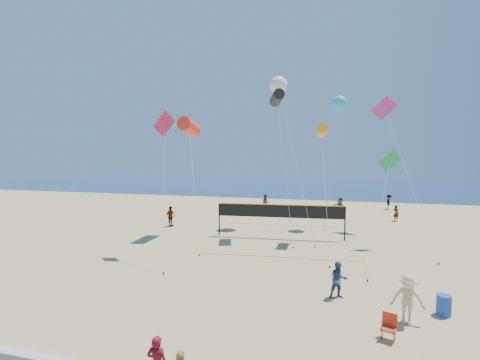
# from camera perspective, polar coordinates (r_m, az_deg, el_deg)

# --- Properties ---
(ground) EXTENTS (120.00, 120.00, 0.00)m
(ground) POSITION_cam_1_polar(r_m,az_deg,el_deg) (11.82, 3.52, -27.47)
(ground) COLOR tan
(ground) RESTS_ON ground
(ocean) EXTENTS (140.00, 50.00, 0.03)m
(ocean) POSITION_cam_1_polar(r_m,az_deg,el_deg) (72.17, 13.27, -0.90)
(ocean) COLOR navy
(ocean) RESTS_ON ground
(bystander_a) EXTENTS (0.94, 0.83, 1.62)m
(bystander_a) POSITION_cam_1_polar(r_m,az_deg,el_deg) (15.32, 17.13, -16.64)
(bystander_a) COLOR navy
(bystander_a) RESTS_ON ground
(bystander_b) EXTENTS (1.25, 0.78, 1.85)m
(bystander_b) POSITION_cam_1_polar(r_m,az_deg,el_deg) (14.15, 27.65, -18.20)
(bystander_b) COLOR beige
(bystander_b) RESTS_ON ground
(far_person_0) EXTENTS (0.79, 1.15, 1.81)m
(far_person_0) POSITION_cam_1_polar(r_m,az_deg,el_deg) (29.36, -12.28, -6.35)
(far_person_0) COLOR gray
(far_person_0) RESTS_ON ground
(far_person_1) EXTENTS (1.55, 1.73, 1.90)m
(far_person_1) POSITION_cam_1_polar(r_m,az_deg,el_deg) (35.40, 17.31, -4.58)
(far_person_1) COLOR gray
(far_person_1) RESTS_ON ground
(far_person_2) EXTENTS (0.66, 0.68, 1.57)m
(far_person_2) POSITION_cam_1_polar(r_m,az_deg,el_deg) (34.48, 26.00, -5.32)
(far_person_2) COLOR gray
(far_person_2) RESTS_ON ground
(far_person_3) EXTENTS (1.05, 0.90, 1.88)m
(far_person_3) POSITION_cam_1_polar(r_m,az_deg,el_deg) (36.71, 4.60, -4.12)
(far_person_3) COLOR gray
(far_person_3) RESTS_ON ground
(far_person_4) EXTENTS (0.87, 1.23, 1.74)m
(far_person_4) POSITION_cam_1_polar(r_m,az_deg,el_deg) (41.76, 24.95, -3.59)
(far_person_4) COLOR gray
(far_person_4) RESTS_ON ground
(camp_chair) EXTENTS (0.59, 0.69, 0.98)m
(camp_chair) POSITION_cam_1_polar(r_m,az_deg,el_deg) (12.97, 24.98, -22.34)
(camp_chair) COLOR #B82F15
(camp_chair) RESTS_ON ground
(trash_barrel) EXTENTS (0.61, 0.61, 0.80)m
(trash_barrel) POSITION_cam_1_polar(r_m,az_deg,el_deg) (15.64, 32.48, -18.27)
(trash_barrel) COLOR #1B40AF
(trash_barrel) RESTS_ON ground
(volleyball_net) EXTENTS (10.52, 10.38, 2.60)m
(volleyball_net) POSITION_cam_1_polar(r_m,az_deg,el_deg) (24.72, 7.13, -6.15)
(volleyball_net) COLOR black
(volleyball_net) RESTS_ON ground
(kite_0) EXTENTS (3.49, 6.35, 9.24)m
(kite_0) POSITION_cam_1_polar(r_m,az_deg,el_deg) (25.68, -9.04, 9.30)
(kite_0) COLOR #FA301F
(kite_0) RESTS_ON ground
(kite_1) EXTENTS (2.40, 4.20, 11.24)m
(kite_1) POSITION_cam_1_polar(r_m,az_deg,el_deg) (25.39, 6.59, 14.28)
(kite_1) COLOR black
(kite_1) RESTS_ON ground
(kite_2) EXTENTS (1.07, 6.73, 8.58)m
(kite_2) POSITION_cam_1_polar(r_m,az_deg,el_deg) (24.10, 14.36, 8.48)
(kite_2) COLOR #FFA614
(kite_2) RESTS_ON ground
(kite_3) EXTENTS (2.61, 3.79, 9.13)m
(kite_3) POSITION_cam_1_polar(r_m,az_deg,el_deg) (20.89, -13.34, 8.63)
(kite_3) COLOR #D0234D
(kite_3) RESTS_ON ground
(kite_4) EXTENTS (2.97, 7.41, 6.76)m
(kite_4) POSITION_cam_1_polar(r_m,az_deg,el_deg) (23.82, 24.96, 2.37)
(kite_4) COLOR #21AF5D
(kite_4) RESTS_ON ground
(kite_5) EXTENTS (2.75, 9.52, 11.33)m
(kite_5) POSITION_cam_1_polar(r_m,az_deg,el_deg) (29.81, 24.50, 10.80)
(kite_5) COLOR #CE318D
(kite_5) RESTS_ON ground
(kite_6) EXTENTS (4.41, 7.59, 13.32)m
(kite_6) POSITION_cam_1_polar(r_m,az_deg,el_deg) (29.84, 6.83, 16.36)
(kite_6) COLOR white
(kite_6) RESTS_ON ground
(kite_7) EXTENTS (1.92, 2.89, 11.51)m
(kite_7) POSITION_cam_1_polar(r_m,az_deg,el_deg) (29.89, 17.24, 12.90)
(kite_7) COLOR #28ABE8
(kite_7) RESTS_ON ground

